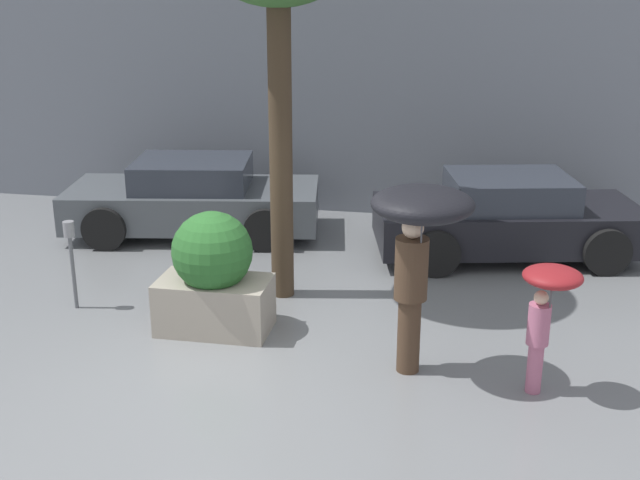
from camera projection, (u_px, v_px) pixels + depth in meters
name	position (u px, v px, depth m)	size (l,w,h in m)	color
ground_plane	(226.00, 373.00, 8.73)	(40.00, 40.00, 0.00)	slate
building_facade	(330.00, 42.00, 13.83)	(18.00, 0.30, 6.00)	slate
planter_box	(213.00, 275.00, 9.56)	(1.35, 0.96, 1.49)	#9E9384
person_adult	(419.00, 229.00, 8.18)	(1.05, 1.05, 2.11)	#473323
person_child	(547.00, 300.00, 7.98)	(0.59, 0.59, 1.41)	#B76684
parked_car_near	(194.00, 199.00, 13.22)	(4.30, 2.45, 1.25)	#4C5156
parked_car_far	(507.00, 218.00, 12.19)	(4.24, 2.58, 1.25)	black
parking_meter	(71.00, 246.00, 10.16)	(0.14, 0.14, 1.18)	#595B60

